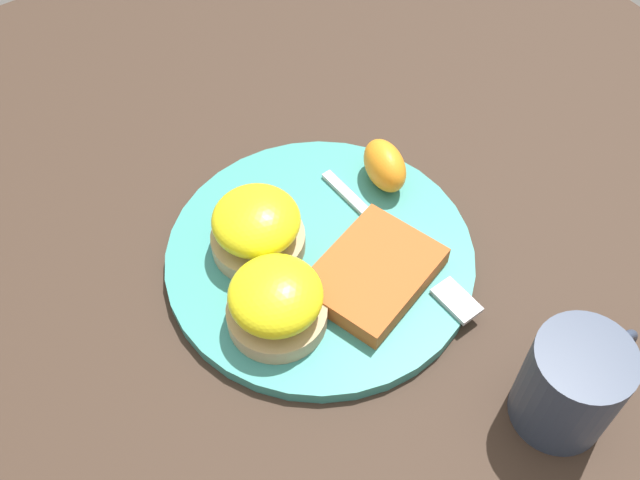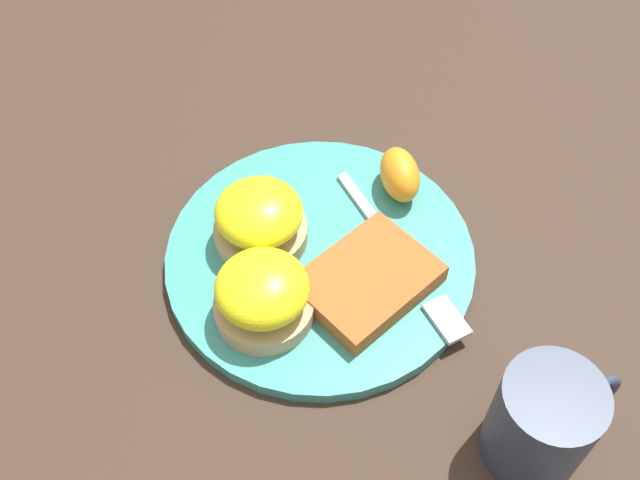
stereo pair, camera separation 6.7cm
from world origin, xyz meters
TOP-DOWN VIEW (x-y plane):
  - ground_plane at (0.00, 0.00)m, footprint 1.10×1.10m
  - plate at (0.00, 0.00)m, footprint 0.29×0.29m
  - sandwich_benedict_left at (-0.04, 0.04)m, footprint 0.09×0.09m
  - sandwich_benedict_right at (-0.07, -0.04)m, footprint 0.09×0.09m
  - hashbrown_patty at (0.02, -0.05)m, footprint 0.14×0.12m
  - orange_wedge at (0.10, 0.04)m, footprint 0.05×0.07m
  - fork at (0.07, -0.04)m, footprint 0.03×0.21m
  - cup at (0.07, -0.23)m, footprint 0.11×0.08m

SIDE VIEW (x-z plane):
  - ground_plane at x=0.00m, z-range 0.00..0.00m
  - plate at x=0.00m, z-range 0.00..0.01m
  - fork at x=0.07m, z-range 0.01..0.02m
  - hashbrown_patty at x=0.02m, z-range 0.01..0.03m
  - orange_wedge at x=0.10m, z-range 0.01..0.06m
  - sandwich_benedict_left at x=-0.04m, z-range 0.01..0.07m
  - sandwich_benedict_right at x=-0.07m, z-range 0.01..0.07m
  - cup at x=0.07m, z-range 0.00..0.10m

